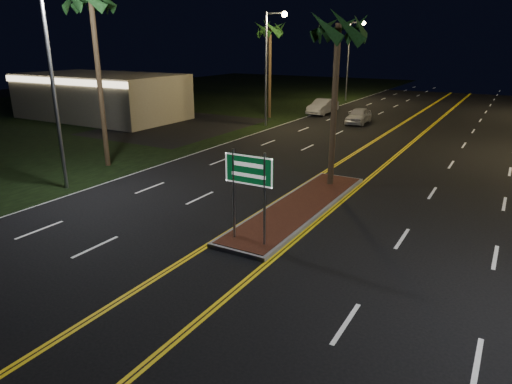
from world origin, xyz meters
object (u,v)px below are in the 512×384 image
Objects in this scene: commercial_building at (101,96)px; car_far at (323,105)px; palm_left_far at (270,30)px; median_island at (300,207)px; car_near at (359,114)px; streetlight_left_far at (352,52)px; palm_median at (338,29)px; highway_sign at (249,179)px; palm_left_near at (91,2)px; streetlight_left_mid at (270,56)px; streetlight_left_near at (56,67)px.

commercial_building reaches higher than car_far.
median_island is at bearing -58.64° from palm_left_far.
streetlight_left_far is at bearing 109.33° from car_near.
palm_median reaches higher than car_near.
palm_left_near is at bearing 157.40° from highway_sign.
palm_median is 1.64× the size of car_far.
highway_sign is at bearing -82.70° from car_near.
highway_sign is at bearing -63.08° from palm_left_far.
commercial_building is at bearing 138.39° from palm_left_near.
commercial_building is at bearing -148.75° from palm_left_far.
palm_left_far is at bearing 90.86° from palm_left_near.
commercial_building is 2.96× the size of car_far.
streetlight_left_far is at bearing 99.82° from car_far.
median_island is 2.18× the size of car_near.
palm_median reaches higher than median_island.
palm_left_near reaches higher than palm_median.
palm_left_near is at bearing 175.43° from median_island.
streetlight_left_mid reaches higher than highway_sign.
streetlight_left_mid is at bearing 121.98° from median_island.
palm_left_near is (-1.89, 4.00, 3.02)m from streetlight_left_near.
palm_left_near is 2.09× the size of car_near.
streetlight_left_far reaches higher than car_near.
highway_sign is at bearing -90.00° from palm_median.
streetlight_left_far is 36.18m from palm_left_near.
median_island is 3.20× the size of highway_sign.
streetlight_left_mid is (0.00, 20.00, 0.00)m from streetlight_left_near.
median_island is 1.14× the size of streetlight_left_near.
commercial_building is (-26.00, 17.19, -0.40)m from highway_sign.
median_island is at bearing 15.78° from streetlight_left_near.
highway_sign reaches higher than car_far.
streetlight_left_near is 1.00× the size of streetlight_left_mid.
car_near is at bearing 101.73° from median_island.
commercial_building is 1.81× the size of palm_median.
median_island is 1.05× the size of palm_left_near.
car_near is (6.06, -15.07, -4.87)m from streetlight_left_far.
car_far is at bearing 82.56° from palm_left_near.
car_near is (6.06, 4.93, -4.87)m from streetlight_left_mid.
car_far is at bearing 110.06° from median_island.
streetlight_left_mid is 17.25m from palm_median.
streetlight_left_mid reaches higher than palm_median.
highway_sign is 0.36× the size of palm_left_far.
palm_left_far is 8.94m from car_far.
palm_median is at bearing 11.31° from palm_left_near.
car_near is at bearing 103.87° from palm_median.
palm_left_near is (-12.50, 5.20, 6.28)m from highway_sign.
palm_left_near is (-12.50, 1.00, 8.60)m from median_island.
palm_median reaches higher than commercial_building.
median_island is 27.14m from car_far.
palm_left_near reaches higher than commercial_building.
palm_median is at bearing -51.83° from streetlight_left_mid.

